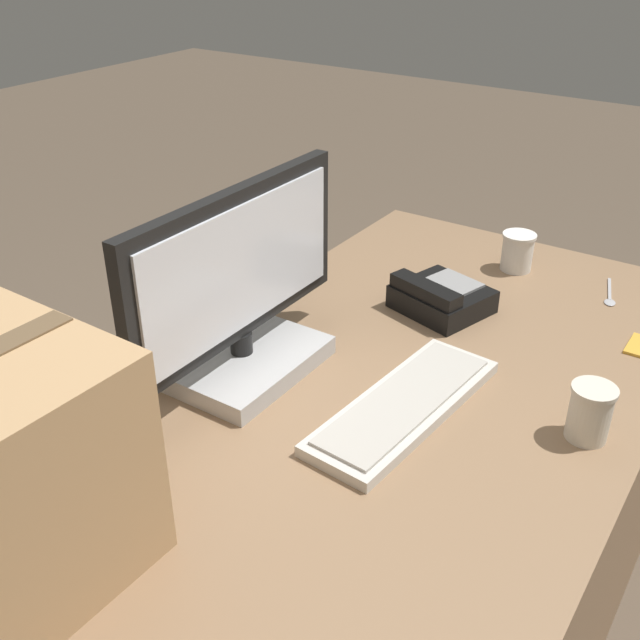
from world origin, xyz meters
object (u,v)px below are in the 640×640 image
Objects in this scene: paper_cup_left at (590,413)px; paper_cup_right at (518,252)px; monitor at (239,300)px; desk_phone at (440,297)px; spoon at (610,297)px; keyboard at (405,405)px.

paper_cup_left is 1.08× the size of paper_cup_right.
monitor is 2.51× the size of desk_phone.
monitor reaches higher than paper_cup_right.
monitor is at bearing -51.81° from spoon.
monitor is at bearing 169.52° from desk_phone.
spoon is at bearing -95.42° from paper_cup_right.
paper_cup_right is at bearing 31.14° from paper_cup_left.
monitor reaches higher than paper_cup_left.
paper_cup_right is (0.74, -0.28, -0.11)m from monitor.
spoon is at bearing 11.18° from paper_cup_left.
desk_phone is at bearing 167.90° from paper_cup_right.
paper_cup_left is (-0.27, -0.41, 0.02)m from desk_phone.
monitor is 0.80m from paper_cup_right.
desk_phone is (0.38, 0.12, 0.02)m from keyboard.
keyboard is 0.40m from desk_phone.
keyboard is 2.01× the size of desk_phone.
paper_cup_right is (0.58, 0.35, -0.00)m from paper_cup_left.
desk_phone is 2.19× the size of paper_cup_left.
monitor is 1.25× the size of keyboard.
spoon is at bearing -36.00° from monitor.
monitor is 0.50m from desk_phone.
keyboard is 0.69m from paper_cup_right.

